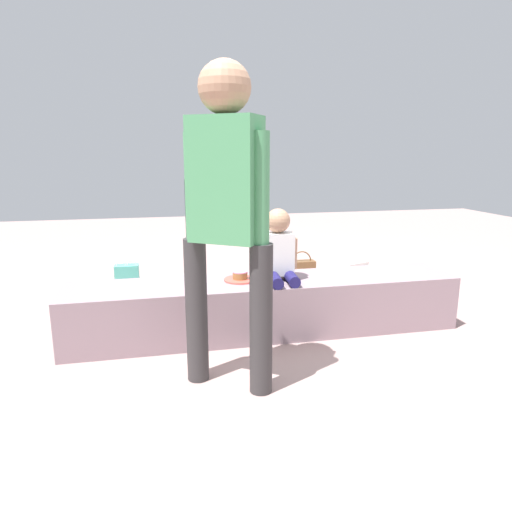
% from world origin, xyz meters
% --- Properties ---
extents(ground_plane, '(12.00, 12.00, 0.00)m').
position_xyz_m(ground_plane, '(0.00, 0.00, 0.00)').
color(ground_plane, '#A98984').
extents(concrete_ledge, '(2.65, 0.48, 0.37)m').
position_xyz_m(concrete_ledge, '(0.00, 0.00, 0.19)').
color(concrete_ledge, gray).
rests_on(concrete_ledge, ground_plane).
extents(child_seated, '(0.28, 0.32, 0.48)m').
position_xyz_m(child_seated, '(0.08, -0.02, 0.58)').
color(child_seated, '#1D1953').
rests_on(child_seated, concrete_ledge).
extents(adult_standing, '(0.42, 0.35, 1.63)m').
position_xyz_m(adult_standing, '(-0.36, -0.67, 0.98)').
color(adult_standing, '#343233').
rests_on(adult_standing, ground_plane).
extents(cake_plate, '(0.22, 0.22, 0.07)m').
position_xyz_m(cake_plate, '(-0.17, 0.03, 0.39)').
color(cake_plate, '#E0594C').
rests_on(cake_plate, concrete_ledge).
extents(gift_bag, '(0.19, 0.11, 0.36)m').
position_xyz_m(gift_bag, '(-0.97, 0.84, 0.16)').
color(gift_bag, '#59C6B2').
rests_on(gift_bag, ground_plane).
extents(railing_post, '(0.36, 0.36, 1.01)m').
position_xyz_m(railing_post, '(-0.43, 0.72, 0.37)').
color(railing_post, black).
rests_on(railing_post, ground_plane).
extents(water_bottle_near_gift, '(0.06, 0.06, 0.19)m').
position_xyz_m(water_bottle_near_gift, '(0.57, 0.69, 0.09)').
color(water_bottle_near_gift, silver).
rests_on(water_bottle_near_gift, ground_plane).
extents(water_bottle_far_side, '(0.06, 0.06, 0.19)m').
position_xyz_m(water_bottle_far_side, '(0.31, 1.12, 0.09)').
color(water_bottle_far_side, silver).
rests_on(water_bottle_far_side, ground_plane).
extents(party_cup_red, '(0.07, 0.07, 0.09)m').
position_xyz_m(party_cup_red, '(-0.96, 1.11, 0.05)').
color(party_cup_red, red).
rests_on(party_cup_red, ground_plane).
extents(cake_box_white, '(0.37, 0.41, 0.14)m').
position_xyz_m(cake_box_white, '(1.18, 1.33, 0.07)').
color(cake_box_white, white).
rests_on(cake_box_white, ground_plane).
extents(handbag_black_leather, '(0.32, 0.15, 0.31)m').
position_xyz_m(handbag_black_leather, '(0.04, 0.41, 0.10)').
color(handbag_black_leather, black).
rests_on(handbag_black_leather, ground_plane).
extents(handbag_brown_canvas, '(0.26, 0.11, 0.28)m').
position_xyz_m(handbag_brown_canvas, '(0.65, 1.21, 0.10)').
color(handbag_brown_canvas, brown).
rests_on(handbag_brown_canvas, ground_plane).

